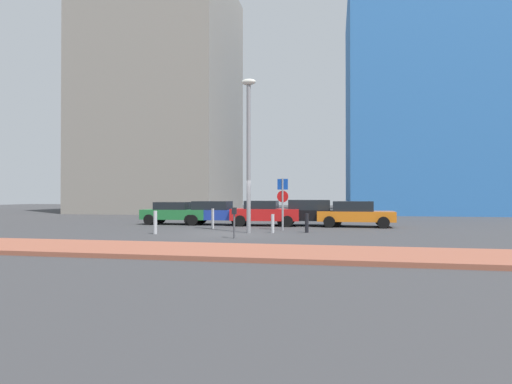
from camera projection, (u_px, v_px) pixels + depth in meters
name	position (u px, v px, depth m)	size (l,w,h in m)	color
ground_plane	(230.00, 234.00, 19.25)	(120.00, 120.00, 0.00)	#38383A
sidewalk_brick	(178.00, 250.00, 12.91)	(40.00, 3.19, 0.14)	#93513D
parked_car_green	(175.00, 213.00, 25.63)	(4.09, 1.92, 1.38)	#237238
parked_car_blue	(216.00, 212.00, 25.21)	(4.30, 1.97, 1.44)	#1E389E
parked_car_red	(265.00, 213.00, 24.50)	(4.06, 2.15, 1.47)	red
parked_car_black	(309.00, 212.00, 24.44)	(4.54, 2.34, 1.53)	black
parked_car_orange	(355.00, 213.00, 23.57)	(4.30, 2.13, 1.46)	orange
parking_sign_post	(283.00, 198.00, 21.18)	(0.60, 0.13, 2.67)	gray
parking_meter	(234.00, 218.00, 17.16)	(0.18, 0.14, 1.28)	#4C4C51
street_lamp	(249.00, 143.00, 19.72)	(0.70, 0.36, 7.36)	gray
traffic_bollard_near	(307.00, 223.00, 19.82)	(0.18, 0.18, 0.93)	black
traffic_bollard_mid	(155.00, 222.00, 19.10)	(0.17, 0.17, 1.07)	#B7B7BC
traffic_bollard_far	(213.00, 219.00, 22.07)	(0.15, 0.15, 1.09)	#B7B7BC
traffic_bollard_edge	(273.00, 224.00, 19.70)	(0.15, 0.15, 0.89)	#B7B7BC
building_colorful_midrise	(416.00, 104.00, 43.85)	(14.28, 17.23, 23.03)	#3372BF
building_under_construction	(163.00, 99.00, 45.29)	(14.91, 13.79, 24.82)	gray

